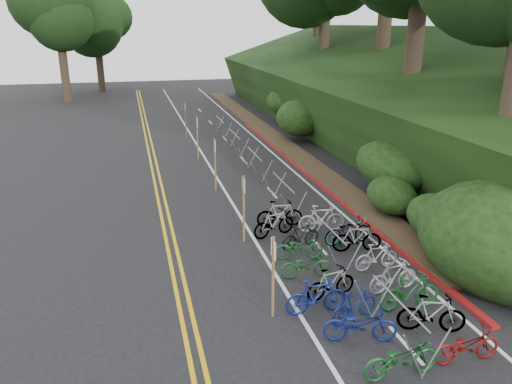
% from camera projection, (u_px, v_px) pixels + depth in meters
% --- Properties ---
extents(ground, '(120.00, 120.00, 0.00)m').
position_uv_depth(ground, '(264.00, 318.00, 13.43)').
color(ground, black).
rests_on(ground, ground).
extents(road_markings, '(7.47, 80.00, 0.01)m').
position_uv_depth(road_markings, '(220.00, 196.00, 22.84)').
color(road_markings, gold).
rests_on(road_markings, ground).
extents(red_curb, '(0.25, 28.00, 0.10)m').
position_uv_depth(red_curb, '(310.00, 176.00, 25.75)').
color(red_curb, maroon).
rests_on(red_curb, ground).
extents(embankment, '(14.30, 48.14, 9.11)m').
position_uv_depth(embankment, '(378.00, 102.00, 33.09)').
color(embankment, black).
rests_on(embankment, ground).
extents(bike_rack_front, '(1.19, 2.63, 1.27)m').
position_uv_depth(bike_rack_front, '(398.00, 315.00, 11.97)').
color(bike_rack_front, gray).
rests_on(bike_rack_front, ground).
extents(bike_racks_rest, '(1.14, 23.00, 1.17)m').
position_uv_depth(bike_racks_rest, '(255.00, 159.00, 25.78)').
color(bike_racks_rest, gray).
rests_on(bike_racks_rest, ground).
extents(signpost_near, '(0.08, 0.40, 2.35)m').
position_uv_depth(signpost_near, '(273.00, 272.00, 13.09)').
color(signpost_near, brown).
rests_on(signpost_near, ground).
extents(signposts_rest, '(0.08, 18.40, 2.50)m').
position_uv_depth(signposts_rest, '(205.00, 147.00, 25.96)').
color(signposts_rest, brown).
rests_on(signposts_rest, ground).
extents(bike_front, '(0.53, 1.75, 1.04)m').
position_uv_depth(bike_front, '(316.00, 296.00, 13.51)').
color(bike_front, navy).
rests_on(bike_front, ground).
extents(bike_valet, '(3.31, 10.86, 1.09)m').
position_uv_depth(bike_valet, '(348.00, 265.00, 15.29)').
color(bike_valet, '#144C1E').
rests_on(bike_valet, ground).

